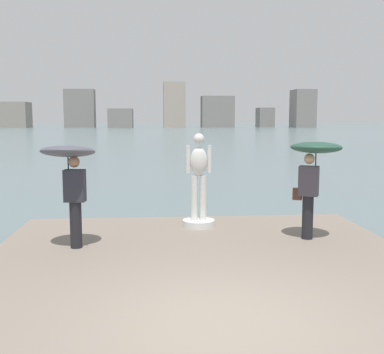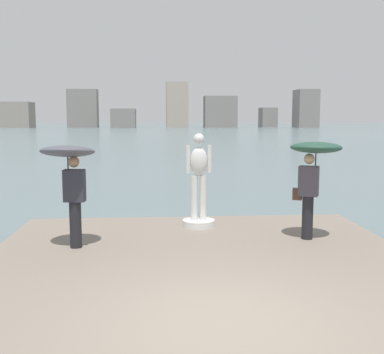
% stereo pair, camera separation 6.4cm
% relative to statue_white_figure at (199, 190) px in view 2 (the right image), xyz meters
% --- Properties ---
extents(ground_plane, '(400.00, 400.00, 0.00)m').
position_rel_statue_white_figure_xyz_m(ground_plane, '(-0.17, 34.94, -1.22)').
color(ground_plane, slate).
extents(pier, '(7.64, 9.17, 0.40)m').
position_rel_statue_white_figure_xyz_m(pier, '(-0.17, -3.47, -1.02)').
color(pier, slate).
rests_on(pier, ground).
extents(statue_white_figure, '(0.72, 0.72, 2.09)m').
position_rel_statue_white_figure_xyz_m(statue_white_figure, '(0.00, 0.00, 0.00)').
color(statue_white_figure, silver).
rests_on(statue_white_figure, pier).
extents(onlooker_left, '(1.10, 1.12, 1.97)m').
position_rel_statue_white_figure_xyz_m(onlooker_left, '(-2.54, -1.55, 0.70)').
color(onlooker_left, black).
rests_on(onlooker_left, pier).
extents(onlooker_right, '(1.36, 1.36, 1.98)m').
position_rel_statue_white_figure_xyz_m(onlooker_right, '(2.17, -1.28, 0.73)').
color(onlooker_right, black).
rests_on(onlooker_right, pier).
extents(distant_skyline, '(91.95, 13.38, 13.30)m').
position_rel_statue_white_figure_xyz_m(distant_skyline, '(1.68, 132.84, 3.73)').
color(distant_skyline, gray).
rests_on(distant_skyline, ground).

